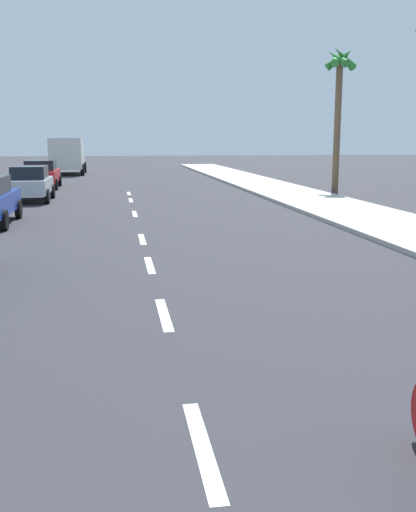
# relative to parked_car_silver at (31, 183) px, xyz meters

# --- Properties ---
(ground_plane) EXTENTS (160.00, 160.00, 0.00)m
(ground_plane) POSITION_rel_parked_car_silver_xyz_m (4.40, -6.87, -0.83)
(ground_plane) COLOR #2D2D33
(sidewalk_strip) EXTENTS (3.60, 80.00, 0.14)m
(sidewalk_strip) POSITION_rel_parked_car_silver_xyz_m (12.39, -4.87, -0.76)
(sidewalk_strip) COLOR #B2ADA3
(sidewalk_strip) RESTS_ON ground
(lane_stripe_1) EXTENTS (0.16, 1.80, 0.01)m
(lane_stripe_1) POSITION_rel_parked_car_silver_xyz_m (4.40, -22.58, -0.83)
(lane_stripe_1) COLOR white
(lane_stripe_1) RESTS_ON ground
(lane_stripe_2) EXTENTS (0.16, 1.80, 0.01)m
(lane_stripe_2) POSITION_rel_parked_car_silver_xyz_m (4.40, -18.39, -0.83)
(lane_stripe_2) COLOR white
(lane_stripe_2) RESTS_ON ground
(lane_stripe_3) EXTENTS (0.16, 1.80, 0.01)m
(lane_stripe_3) POSITION_rel_parked_car_silver_xyz_m (4.40, -14.58, -0.83)
(lane_stripe_3) COLOR white
(lane_stripe_3) RESTS_ON ground
(lane_stripe_4) EXTENTS (0.16, 1.80, 0.01)m
(lane_stripe_4) POSITION_rel_parked_car_silver_xyz_m (4.40, -11.09, -0.83)
(lane_stripe_4) COLOR white
(lane_stripe_4) RESTS_ON ground
(lane_stripe_5) EXTENTS (0.16, 1.80, 0.01)m
(lane_stripe_5) POSITION_rel_parked_car_silver_xyz_m (4.40, -5.33, -0.83)
(lane_stripe_5) COLOR white
(lane_stripe_5) RESTS_ON ground
(lane_stripe_6) EXTENTS (0.16, 1.80, 0.01)m
(lane_stripe_6) POSITION_rel_parked_car_silver_xyz_m (4.40, -0.27, -0.83)
(lane_stripe_6) COLOR white
(lane_stripe_6) RESTS_ON ground
(lane_stripe_7) EXTENTS (0.16, 1.80, 0.01)m
(lane_stripe_7) POSITION_rel_parked_car_silver_xyz_m (4.40, 3.19, -0.83)
(lane_stripe_7) COLOR white
(lane_stripe_7) RESTS_ON ground
(parked_car_silver) EXTENTS (1.82, 3.86, 1.57)m
(parked_car_silver) POSITION_rel_parked_car_silver_xyz_m (0.00, 0.00, 0.00)
(parked_car_silver) COLOR #B7BABF
(parked_car_silver) RESTS_ON ground
(parked_car_red) EXTENTS (1.99, 4.23, 1.57)m
(parked_car_red) POSITION_rel_parked_car_silver_xyz_m (-0.36, 7.32, 0.00)
(parked_car_red) COLOR red
(parked_car_red) RESTS_ON ground
(delivery_truck) EXTENTS (2.70, 6.25, 2.80)m
(delivery_truck) POSITION_rel_parked_car_silver_xyz_m (0.11, 20.93, 0.67)
(delivery_truck) COLOR beige
(delivery_truck) RESTS_ON ground
(palm_tree_far) EXTENTS (1.78, 1.79, 7.52)m
(palm_tree_far) POSITION_rel_parked_car_silver_xyz_m (15.46, 3.26, 4.82)
(palm_tree_far) COLOR brown
(palm_tree_far) RESTS_ON ground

